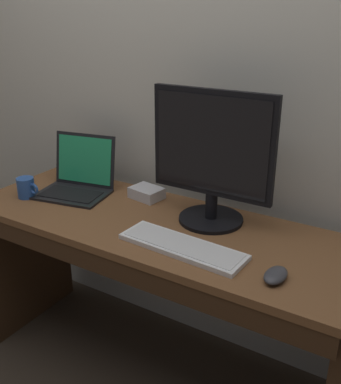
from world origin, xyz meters
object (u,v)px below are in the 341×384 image
Objects in this scene: wired_keyboard at (182,246)px; coffee_mug at (26,188)px; external_monitor at (212,158)px; laptop_black at (77,180)px; external_drive_box at (147,193)px; computer_mouse at (276,275)px.

wired_keyboard is 0.81m from coffee_mug.
coffee_mug is (-0.80, -0.20, -0.22)m from external_monitor.
coffee_mug is (-0.15, -0.16, -0.01)m from laptop_black.
wired_keyboard is (0.67, -0.21, -0.05)m from laptop_black.
external_drive_box reaches higher than wired_keyboard.
external_monitor reaches higher than coffee_mug.
computer_mouse is at bearing -36.01° from external_monitor.
wired_keyboard is 0.34m from computer_mouse.
laptop_black is at bearing -161.57° from external_drive_box.
external_drive_box is at bearing 30.35° from coffee_mug.
external_monitor is at bearing -11.11° from external_drive_box.
external_monitor is 0.50m from computer_mouse.
external_monitor is at bearing 146.85° from computer_mouse.
laptop_black is at bearing 170.37° from computer_mouse.
laptop_black is 0.68m from external_monitor.
laptop_black is 0.22m from coffee_mug.
laptop_black reaches higher than computer_mouse.
wired_keyboard is 4.25× the size of computer_mouse.
computer_mouse is at bearing -25.02° from external_drive_box.
external_monitor reaches higher than computer_mouse.
coffee_mug is at bearing -165.95° from external_monitor.
external_drive_box is (-0.36, 0.31, 0.01)m from wired_keyboard.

